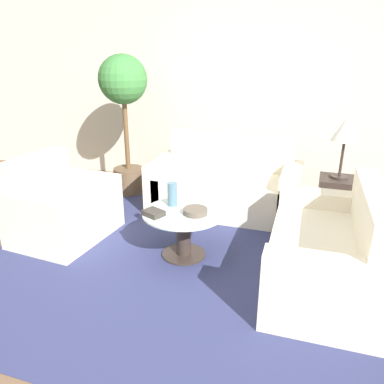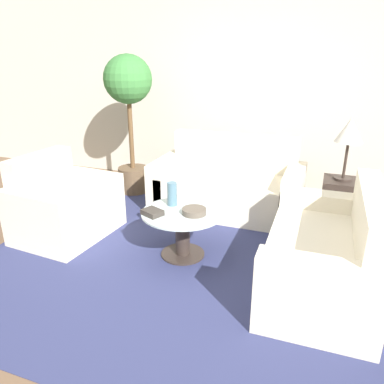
{
  "view_description": "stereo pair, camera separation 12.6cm",
  "coord_description": "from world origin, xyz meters",
  "px_view_note": "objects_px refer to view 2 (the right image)",
  "views": [
    {
      "loc": [
        1.13,
        -2.32,
        1.8
      ],
      "look_at": [
        0.08,
        0.86,
        0.55
      ],
      "focal_mm": 35.0,
      "sensor_mm": 36.0,
      "label": 1
    },
    {
      "loc": [
        1.25,
        -2.28,
        1.8
      ],
      "look_at": [
        0.08,
        0.86,
        0.55
      ],
      "focal_mm": 35.0,
      "sensor_mm": 36.0,
      "label": 2
    }
  ],
  "objects_px": {
    "armchair": "(62,208)",
    "vase": "(172,194)",
    "loveseat": "(330,257)",
    "coffee_table": "(183,227)",
    "table_lamp": "(350,132)",
    "book_stack": "(152,212)",
    "bowl": "(194,211)",
    "sofa_main": "(228,186)",
    "potted_plant": "(129,101)"
  },
  "relations": [
    {
      "from": "loveseat",
      "to": "coffee_table",
      "type": "bearing_deg",
      "value": -94.41
    },
    {
      "from": "bowl",
      "to": "loveseat",
      "type": "bearing_deg",
      "value": -3.69
    },
    {
      "from": "potted_plant",
      "to": "vase",
      "type": "relative_size",
      "value": 7.94
    },
    {
      "from": "table_lamp",
      "to": "book_stack",
      "type": "height_order",
      "value": "table_lamp"
    },
    {
      "from": "sofa_main",
      "to": "book_stack",
      "type": "distance_m",
      "value": 1.45
    },
    {
      "from": "coffee_table",
      "to": "bowl",
      "type": "xyz_separation_m",
      "value": [
        0.12,
        -0.01,
        0.19
      ]
    },
    {
      "from": "armchair",
      "to": "loveseat",
      "type": "distance_m",
      "value": 2.64
    },
    {
      "from": "bowl",
      "to": "book_stack",
      "type": "distance_m",
      "value": 0.37
    },
    {
      "from": "loveseat",
      "to": "potted_plant",
      "type": "xyz_separation_m",
      "value": [
        -2.57,
        1.47,
        0.94
      ]
    },
    {
      "from": "loveseat",
      "to": "book_stack",
      "type": "relative_size",
      "value": 6.82
    },
    {
      "from": "coffee_table",
      "to": "book_stack",
      "type": "height_order",
      "value": "book_stack"
    },
    {
      "from": "book_stack",
      "to": "bowl",
      "type": "bearing_deg",
      "value": 47.7
    },
    {
      "from": "sofa_main",
      "to": "book_stack",
      "type": "bearing_deg",
      "value": -103.07
    },
    {
      "from": "table_lamp",
      "to": "vase",
      "type": "relative_size",
      "value": 2.93
    },
    {
      "from": "vase",
      "to": "bowl",
      "type": "height_order",
      "value": "vase"
    },
    {
      "from": "loveseat",
      "to": "bowl",
      "type": "distance_m",
      "value": 1.19
    },
    {
      "from": "coffee_table",
      "to": "table_lamp",
      "type": "xyz_separation_m",
      "value": [
        1.36,
        1.22,
        0.75
      ]
    },
    {
      "from": "table_lamp",
      "to": "bowl",
      "type": "xyz_separation_m",
      "value": [
        -1.24,
        -1.23,
        -0.57
      ]
    },
    {
      "from": "armchair",
      "to": "vase",
      "type": "distance_m",
      "value": 1.24
    },
    {
      "from": "vase",
      "to": "book_stack",
      "type": "relative_size",
      "value": 1.04
    },
    {
      "from": "sofa_main",
      "to": "vase",
      "type": "relative_size",
      "value": 7.65
    },
    {
      "from": "loveseat",
      "to": "bowl",
      "type": "xyz_separation_m",
      "value": [
        -1.17,
        0.08,
        0.19
      ]
    },
    {
      "from": "coffee_table",
      "to": "table_lamp",
      "type": "height_order",
      "value": "table_lamp"
    },
    {
      "from": "potted_plant",
      "to": "vase",
      "type": "bearing_deg",
      "value": -48.4
    },
    {
      "from": "potted_plant",
      "to": "bowl",
      "type": "xyz_separation_m",
      "value": [
        1.4,
        -1.4,
        -0.76
      ]
    },
    {
      "from": "potted_plant",
      "to": "vase",
      "type": "xyz_separation_m",
      "value": [
        1.13,
        -1.27,
        -0.67
      ]
    },
    {
      "from": "armchair",
      "to": "coffee_table",
      "type": "xyz_separation_m",
      "value": [
        1.35,
        0.01,
        0.0
      ]
    },
    {
      "from": "armchair",
      "to": "potted_plant",
      "type": "height_order",
      "value": "potted_plant"
    },
    {
      "from": "sofa_main",
      "to": "table_lamp",
      "type": "relative_size",
      "value": 2.62
    },
    {
      "from": "table_lamp",
      "to": "coffee_table",
      "type": "bearing_deg",
      "value": -138.16
    },
    {
      "from": "sofa_main",
      "to": "armchair",
      "type": "bearing_deg",
      "value": -139.19
    },
    {
      "from": "vase",
      "to": "bowl",
      "type": "distance_m",
      "value": 0.31
    },
    {
      "from": "book_stack",
      "to": "armchair",
      "type": "bearing_deg",
      "value": -163.45
    },
    {
      "from": "loveseat",
      "to": "book_stack",
      "type": "height_order",
      "value": "loveseat"
    },
    {
      "from": "potted_plant",
      "to": "sofa_main",
      "type": "bearing_deg",
      "value": -5.95
    },
    {
      "from": "sofa_main",
      "to": "potted_plant",
      "type": "bearing_deg",
      "value": 174.05
    },
    {
      "from": "armchair",
      "to": "table_lamp",
      "type": "bearing_deg",
      "value": -61.22
    },
    {
      "from": "table_lamp",
      "to": "vase",
      "type": "distance_m",
      "value": 1.93
    },
    {
      "from": "coffee_table",
      "to": "table_lamp",
      "type": "distance_m",
      "value": 1.97
    },
    {
      "from": "potted_plant",
      "to": "bowl",
      "type": "distance_m",
      "value": 2.12
    },
    {
      "from": "sofa_main",
      "to": "table_lamp",
      "type": "xyz_separation_m",
      "value": [
        1.26,
        -0.03,
        0.75
      ]
    },
    {
      "from": "coffee_table",
      "to": "loveseat",
      "type": "bearing_deg",
      "value": -3.8
    },
    {
      "from": "table_lamp",
      "to": "potted_plant",
      "type": "distance_m",
      "value": 2.65
    },
    {
      "from": "table_lamp",
      "to": "potted_plant",
      "type": "height_order",
      "value": "potted_plant"
    },
    {
      "from": "coffee_table",
      "to": "table_lamp",
      "type": "relative_size",
      "value": 1.13
    },
    {
      "from": "sofa_main",
      "to": "loveseat",
      "type": "distance_m",
      "value": 1.78
    },
    {
      "from": "armchair",
      "to": "bowl",
      "type": "bearing_deg",
      "value": -85.68
    },
    {
      "from": "loveseat",
      "to": "vase",
      "type": "height_order",
      "value": "loveseat"
    },
    {
      "from": "armchair",
      "to": "table_lamp",
      "type": "height_order",
      "value": "table_lamp"
    },
    {
      "from": "book_stack",
      "to": "vase",
      "type": "bearing_deg",
      "value": 98.69
    }
  ]
}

